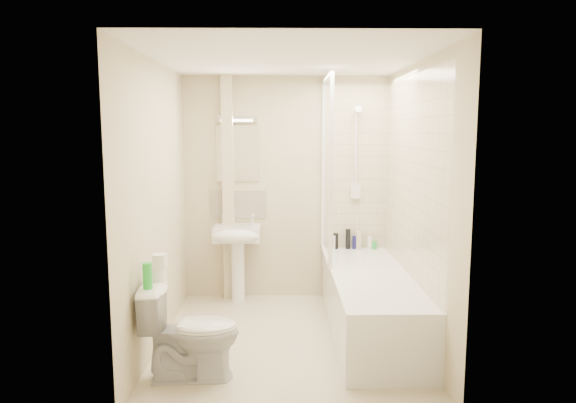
{
  "coord_description": "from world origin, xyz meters",
  "views": [
    {
      "loc": [
        -0.05,
        -4.28,
        1.82
      ],
      "look_at": [
        0.01,
        0.2,
        1.2
      ],
      "focal_mm": 32.0,
      "sensor_mm": 36.0,
      "label": 1
    }
  ],
  "objects": [
    {
      "name": "bottle_white_b",
      "position": [
        0.91,
        1.16,
        0.62
      ],
      "size": [
        0.05,
        0.05,
        0.13
      ],
      "primitive_type": "cylinder",
      "color": "white",
      "rests_on": "bathtub"
    },
    {
      "name": "toilet_roll_upper",
      "position": [
        -0.95,
        -0.57,
        0.87
      ],
      "size": [
        0.11,
        0.11,
        0.09
      ],
      "primitive_type": "cylinder",
      "color": "white",
      "rests_on": "toilet_roll_lower"
    },
    {
      "name": "toilet_roll_lower",
      "position": [
        -0.97,
        -0.56,
        0.77
      ],
      "size": [
        0.11,
        0.11,
        0.11
      ],
      "primitive_type": "cylinder",
      "color": "white",
      "rests_on": "toilet"
    },
    {
      "name": "wall_right",
      "position": [
        1.1,
        0.0,
        1.2
      ],
      "size": [
        0.02,
        2.5,
        2.4
      ],
      "primitive_type": "cube",
      "color": "beige",
      "rests_on": "ground"
    },
    {
      "name": "ceiling",
      "position": [
        0.0,
        0.0,
        2.4
      ],
      "size": [
        2.2,
        2.5,
        0.02
      ],
      "primitive_type": "cube",
      "color": "white",
      "rests_on": "wall_back"
    },
    {
      "name": "mirror",
      "position": [
        -0.52,
        1.24,
        1.58
      ],
      "size": [
        0.46,
        0.01,
        0.6
      ],
      "primitive_type": "cube",
      "color": "white",
      "rests_on": "wall_back"
    },
    {
      "name": "strip_light",
      "position": [
        -0.52,
        1.22,
        1.95
      ],
      "size": [
        0.42,
        0.07,
        0.07
      ],
      "primitive_type": "cube",
      "color": "silver",
      "rests_on": "wall_back"
    },
    {
      "name": "splashback",
      "position": [
        -0.52,
        1.24,
        1.03
      ],
      "size": [
        0.6,
        0.02,
        0.3
      ],
      "primitive_type": "cube",
      "color": "beige",
      "rests_on": "wall_back"
    },
    {
      "name": "bottle_white_a",
      "position": [
        0.54,
        1.16,
        0.63
      ],
      "size": [
        0.05,
        0.05,
        0.15
      ],
      "primitive_type": "cylinder",
      "color": "white",
      "rests_on": "bathtub"
    },
    {
      "name": "wall_back",
      "position": [
        0.0,
        1.25,
        1.2
      ],
      "size": [
        2.2,
        0.02,
        2.4
      ],
      "primitive_type": "cube",
      "color": "beige",
      "rests_on": "ground"
    },
    {
      "name": "shower_screen",
      "position": [
        0.4,
        0.8,
        1.45
      ],
      "size": [
        0.04,
        0.92,
        1.8
      ],
      "color": "white",
      "rests_on": "bathtub"
    },
    {
      "name": "wall_left",
      "position": [
        -1.1,
        0.0,
        1.2
      ],
      "size": [
        0.02,
        2.5,
        2.4
      ],
      "primitive_type": "cube",
      "color": "beige",
      "rests_on": "ground"
    },
    {
      "name": "floor",
      "position": [
        0.0,
        0.0,
        0.0
      ],
      "size": [
        2.5,
        2.5,
        0.0
      ],
      "primitive_type": "plane",
      "color": "beige",
      "rests_on": "ground"
    },
    {
      "name": "pedestal_sink",
      "position": [
        -0.52,
        1.01,
        0.66
      ],
      "size": [
        0.49,
        0.46,
        0.94
      ],
      "color": "white",
      "rests_on": "ground"
    },
    {
      "name": "bottle_cream",
      "position": [
        0.79,
        1.16,
        0.65
      ],
      "size": [
        0.07,
        0.07,
        0.19
      ],
      "primitive_type": "cylinder",
      "color": "beige",
      "rests_on": "bathtub"
    },
    {
      "name": "bottle_black_a",
      "position": [
        0.54,
        1.16,
        0.64
      ],
      "size": [
        0.06,
        0.06,
        0.17
      ],
      "primitive_type": "cylinder",
      "color": "black",
      "rests_on": "bathtub"
    },
    {
      "name": "bathtub",
      "position": [
        0.75,
        0.19,
        0.29
      ],
      "size": [
        0.7,
        2.1,
        0.55
      ],
      "color": "white",
      "rests_on": "ground"
    },
    {
      "name": "toilet",
      "position": [
        -0.72,
        -0.67,
        0.36
      ],
      "size": [
        0.45,
        0.73,
        0.71
      ],
      "primitive_type": "imported",
      "rotation": [
        0.0,
        0.0,
        1.61
      ],
      "color": "white",
      "rests_on": "ground"
    },
    {
      "name": "green_bottle",
      "position": [
        -1.0,
        -0.76,
        0.81
      ],
      "size": [
        0.07,
        0.07,
        0.19
      ],
      "primitive_type": "cylinder",
      "color": "green",
      "rests_on": "toilet"
    },
    {
      "name": "pipe_boxing",
      "position": [
        -0.62,
        1.19,
        1.2
      ],
      "size": [
        0.12,
        0.12,
        2.4
      ],
      "primitive_type": "cube",
      "color": "beige",
      "rests_on": "ground"
    },
    {
      "name": "bottle_black_b",
      "position": [
        0.67,
        1.16,
        0.66
      ],
      "size": [
        0.05,
        0.05,
        0.22
      ],
      "primitive_type": "cylinder",
      "color": "black",
      "rests_on": "bathtub"
    },
    {
      "name": "bottle_green",
      "position": [
        0.95,
        1.16,
        0.59
      ],
      "size": [
        0.07,
        0.07,
        0.08
      ],
      "primitive_type": "cylinder",
      "color": "green",
      "rests_on": "bathtub"
    },
    {
      "name": "tile_back",
      "position": [
        0.75,
        1.24,
        1.42
      ],
      "size": [
        0.7,
        0.01,
        1.75
      ],
      "primitive_type": "cube",
      "color": "beige",
      "rests_on": "wall_back"
    },
    {
      "name": "shower_fixture",
      "position": [
        0.75,
        1.19,
        1.55
      ],
      "size": [
        0.1,
        0.16,
        0.99
      ],
      "color": "white",
      "rests_on": "wall_back"
    },
    {
      "name": "tile_right",
      "position": [
        1.09,
        0.19,
        1.42
      ],
      "size": [
        0.01,
        2.1,
        1.75
      ],
      "primitive_type": "cube",
      "color": "beige",
      "rests_on": "wall_right"
    },
    {
      "name": "bottle_blue",
      "position": [
        0.74,
        1.16,
        0.62
      ],
      "size": [
        0.04,
        0.04,
        0.14
      ],
      "primitive_type": "cylinder",
      "color": "#13124F",
      "rests_on": "bathtub"
    }
  ]
}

